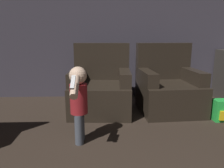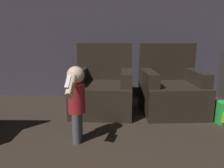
% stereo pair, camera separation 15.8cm
% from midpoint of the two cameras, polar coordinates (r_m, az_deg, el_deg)
% --- Properties ---
extents(wall_back, '(8.40, 0.05, 2.60)m').
position_cam_midpoint_polar(wall_back, '(4.15, 1.37, 14.52)').
color(wall_back, '#3D3842').
rests_on(wall_back, ground_plane).
extents(armchair_left, '(0.94, 0.93, 1.04)m').
position_cam_midpoint_polar(armchair_left, '(3.38, -4.24, -1.38)').
color(armchair_left, black).
rests_on(armchair_left, ground_plane).
extents(armchair_right, '(0.94, 0.93, 1.04)m').
position_cam_midpoint_polar(armchair_right, '(3.51, 13.19, -1.18)').
color(armchair_right, black).
rests_on(armchair_right, ground_plane).
extents(person_toddler, '(0.19, 0.58, 0.85)m').
position_cam_midpoint_polar(person_toddler, '(2.37, -10.61, -3.88)').
color(person_toddler, '#474C56').
rests_on(person_toddler, ground_plane).
extents(toy_backpack, '(0.27, 0.20, 0.30)m').
position_cam_midpoint_polar(toy_backpack, '(3.38, 25.90, -6.22)').
color(toy_backpack, green).
rests_on(toy_backpack, ground_plane).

